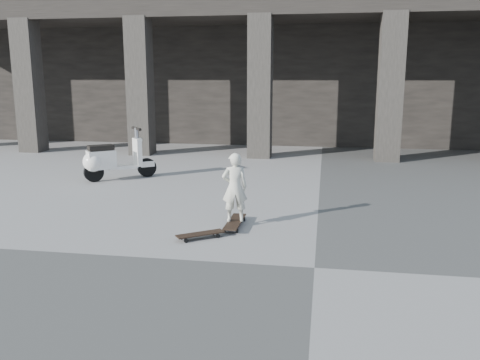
% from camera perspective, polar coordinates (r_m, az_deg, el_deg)
% --- Properties ---
extents(ground, '(90.00, 90.00, 0.00)m').
position_cam_1_polar(ground, '(6.46, 8.37, -9.73)').
color(ground, '#454543').
rests_on(ground, ground).
extents(colonnade, '(28.00, 8.82, 6.00)m').
position_cam_1_polar(colonnade, '(19.79, 9.58, 13.52)').
color(colonnade, black).
rests_on(colonnade, ground).
extents(longboard, '(0.23, 0.92, 0.09)m').
position_cam_1_polar(longboard, '(8.02, -0.59, -4.76)').
color(longboard, black).
rests_on(longboard, ground).
extents(skateboard_spare, '(0.68, 0.56, 0.08)m').
position_cam_1_polar(skateboard_spare, '(7.46, -4.49, -6.12)').
color(skateboard_spare, black).
rests_on(skateboard_spare, ground).
extents(child, '(0.45, 0.35, 1.09)m').
position_cam_1_polar(child, '(7.88, -0.60, -0.83)').
color(child, silver).
rests_on(child, longboard).
extents(scooter, '(1.40, 1.19, 1.18)m').
position_cam_1_polar(scooter, '(11.83, -14.63, 2.17)').
color(scooter, black).
rests_on(scooter, ground).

